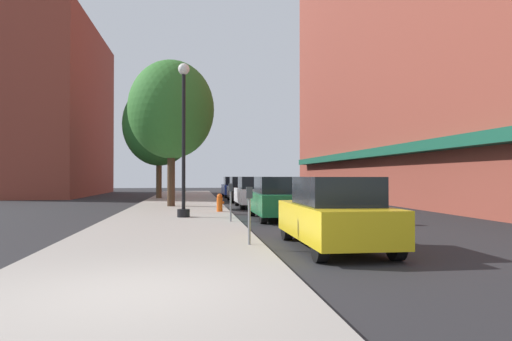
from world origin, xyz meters
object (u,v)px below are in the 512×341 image
object	(u,v)px
tree_near	(159,125)
parking_meter_near	(231,197)
car_white	(254,193)
car_blue	(234,187)
fire_hydrant	(220,203)
car_black	(242,189)
parking_meter_far	(249,208)
lamppost	(184,137)
tree_mid	(171,110)
car_yellow	(334,214)
car_green	(277,199)

from	to	relation	value
tree_near	parking_meter_near	bearing A→B (deg)	-78.21
car_white	car_blue	world-z (taller)	same
fire_hydrant	parking_meter_near	distance (m)	4.63
tree_near	car_black	size ratio (longest dim) A/B	1.93
fire_hydrant	parking_meter_near	world-z (taller)	parking_meter_near
parking_meter_far	lamppost	bearing A→B (deg)	102.56
tree_mid	car_yellow	size ratio (longest dim) A/B	1.78
car_yellow	car_white	distance (m)	14.41
tree_mid	car_yellow	distance (m)	15.59
parking_meter_far	car_yellow	world-z (taller)	car_yellow
fire_hydrant	parking_meter_near	size ratio (longest dim) A/B	0.60
fire_hydrant	parking_meter_far	distance (m)	10.04
parking_meter_near	car_blue	bearing A→B (deg)	84.81
fire_hydrant	parking_meter_near	bearing A→B (deg)	-88.40
parking_meter_near	lamppost	bearing A→B (deg)	129.64
parking_meter_near	tree_near	size ratio (longest dim) A/B	0.16
parking_meter_near	tree_mid	size ratio (longest dim) A/B	0.17
car_blue	tree_mid	bearing A→B (deg)	-109.83
fire_hydrant	parking_meter_far	bearing A→B (deg)	-89.27
tree_mid	car_black	distance (m)	8.72
tree_near	car_white	xyz separation A→B (m)	(5.73, -9.31, -4.62)
tree_mid	car_green	distance (m)	9.28
car_green	car_blue	bearing A→B (deg)	90.10
parking_meter_far	car_yellow	size ratio (longest dim) A/B	0.30
parking_meter_far	tree_near	xyz separation A→B (m)	(-3.78, 23.55, 4.48)
tree_near	tree_mid	bearing A→B (deg)	-81.95
parking_meter_near	car_black	size ratio (longest dim) A/B	0.30
tree_mid	car_green	bearing A→B (deg)	-57.48
lamppost	car_yellow	distance (m)	8.74
lamppost	parking_meter_far	world-z (taller)	lamppost
lamppost	car_yellow	size ratio (longest dim) A/B	1.37
tree_near	car_white	distance (m)	11.87
car_yellow	car_blue	world-z (taller)	same
tree_mid	car_white	size ratio (longest dim) A/B	1.78
tree_mid	parking_meter_far	bearing A→B (deg)	-80.15
parking_meter_near	car_blue	world-z (taller)	car_blue
tree_mid	car_yellow	world-z (taller)	tree_mid
fire_hydrant	tree_mid	size ratio (longest dim) A/B	0.10
parking_meter_near	car_green	size ratio (longest dim) A/B	0.30
car_yellow	car_green	xyz separation A→B (m)	(0.00, 7.39, 0.00)
tree_near	car_green	world-z (taller)	tree_near
car_yellow	tree_near	bearing A→B (deg)	102.94
lamppost	car_white	distance (m)	8.07
fire_hydrant	car_yellow	xyz separation A→B (m)	(2.08, -10.21, 0.29)
car_white	car_black	distance (m)	6.01
parking_meter_far	car_black	world-z (taller)	car_black
car_white	parking_meter_near	bearing A→B (deg)	-100.24
tree_near	tree_mid	size ratio (longest dim) A/B	1.08
fire_hydrant	car_green	distance (m)	3.51
tree_mid	tree_near	bearing A→B (deg)	98.05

